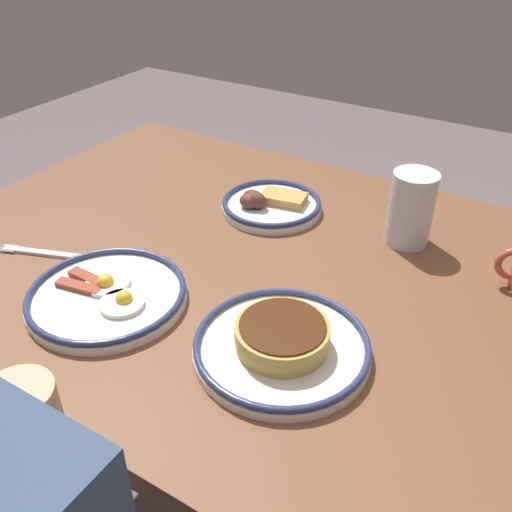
{
  "coord_description": "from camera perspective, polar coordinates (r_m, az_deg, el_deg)",
  "views": [
    {
      "loc": [
        -0.36,
        0.71,
        1.3
      ],
      "look_at": [
        0.06,
        0.03,
        0.77
      ],
      "focal_mm": 39.11,
      "sensor_mm": 36.0,
      "label": 1
    }
  ],
  "objects": [
    {
      "name": "plate_center_pancakes",
      "position": [
        0.93,
        -14.98,
        -3.88
      ],
      "size": [
        0.26,
        0.26,
        0.04
      ],
      "color": "white",
      "rests_on": "dining_table"
    },
    {
      "name": "fork_far",
      "position": [
        1.09,
        -20.6,
        0.26
      ],
      "size": [
        0.18,
        0.08,
        0.01
      ],
      "color": "silver",
      "rests_on": "dining_table"
    },
    {
      "name": "plate_far_companion",
      "position": [
        0.8,
        2.66,
        -8.9
      ],
      "size": [
        0.26,
        0.26,
        0.05
      ],
      "color": "silver",
      "rests_on": "dining_table"
    },
    {
      "name": "dining_table",
      "position": [
        1.04,
        3.47,
        -6.99
      ],
      "size": [
        1.41,
        0.89,
        0.74
      ],
      "color": "brown",
      "rests_on": "ground_plane"
    },
    {
      "name": "plate_near_main",
      "position": [
        1.15,
        1.42,
        5.36
      ],
      "size": [
        0.21,
        0.21,
        0.05
      ],
      "color": "white",
      "rests_on": "dining_table"
    },
    {
      "name": "drinking_glass",
      "position": [
        1.06,
        15.5,
        4.36
      ],
      "size": [
        0.08,
        0.08,
        0.14
      ],
      "color": "silver",
      "rests_on": "dining_table"
    }
  ]
}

